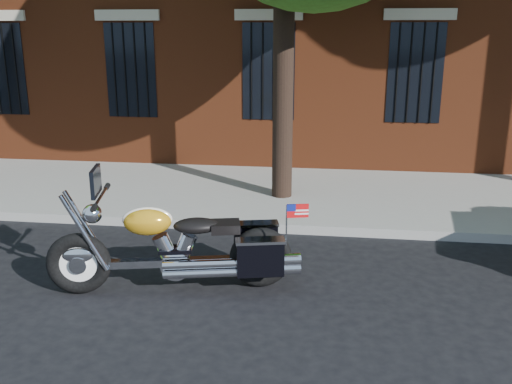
# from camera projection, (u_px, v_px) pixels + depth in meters

# --- Properties ---
(ground) EXTENTS (120.00, 120.00, 0.00)m
(ground) POSITION_uv_depth(u_px,v_px,m) (226.00, 264.00, 7.74)
(ground) COLOR black
(ground) RESTS_ON ground
(curb) EXTENTS (40.00, 0.16, 0.15)m
(curb) POSITION_uv_depth(u_px,v_px,m) (242.00, 226.00, 9.03)
(curb) COLOR gray
(curb) RESTS_ON ground
(sidewalk) EXTENTS (40.00, 3.60, 0.15)m
(sidewalk) POSITION_uv_depth(u_px,v_px,m) (257.00, 193.00, 10.82)
(sidewalk) COLOR gray
(sidewalk) RESTS_ON ground
(motorcycle) EXTENTS (3.10, 1.28, 1.55)m
(motorcycle) POSITION_uv_depth(u_px,v_px,m) (183.00, 250.00, 6.85)
(motorcycle) COLOR black
(motorcycle) RESTS_ON ground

